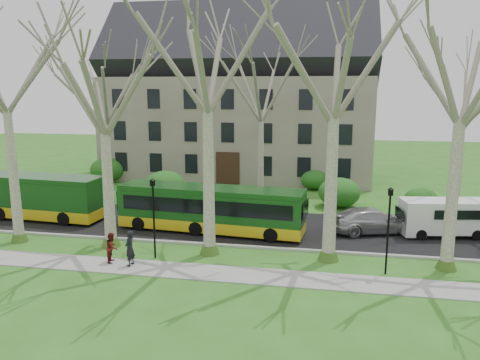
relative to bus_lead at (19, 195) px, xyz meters
name	(u,v)px	position (x,y,z in m)	size (l,w,h in m)	color
ground	(268,259)	(18.28, -4.97, -1.63)	(120.00, 120.00, 0.00)	#30651C
sidewalk	(261,276)	(18.28, -7.47, -1.60)	(70.00, 2.00, 0.06)	gray
road	(278,228)	(18.28, 0.53, -1.60)	(80.00, 8.00, 0.06)	black
curb	(271,248)	(18.28, -3.47, -1.56)	(80.00, 0.25, 0.14)	#A5A39E
building	(240,97)	(12.28, 19.03, 6.44)	(26.50, 12.20, 16.00)	slate
tree_row_verge	(270,128)	(18.28, -4.67, 5.37)	(49.00, 7.00, 14.00)	gray
tree_row_far	(269,129)	(16.95, 6.03, 4.37)	(33.00, 7.00, 12.00)	gray
lamp_row	(266,218)	(18.28, -5.97, 0.95)	(36.22, 0.22, 4.30)	black
hedges	(233,185)	(13.62, 9.03, -0.63)	(30.60, 8.60, 2.00)	#1B5819
bus_lead	(19,195)	(0.00, 0.00, 0.00)	(12.53, 2.61, 3.13)	#134314
bus_follow	(211,208)	(14.12, -0.88, -0.09)	(11.82, 2.46, 2.95)	#134314
sedan	(372,220)	(24.20, 0.70, -0.79)	(2.17, 5.34, 1.55)	#9F9EA2
van_a	(444,218)	(28.46, 0.77, -0.44)	(5.18, 1.88, 2.26)	white
pedestrian_a	(130,248)	(11.45, -7.34, -0.63)	(0.68, 0.45, 1.87)	black
pedestrian_b	(112,247)	(10.32, -7.03, -0.77)	(0.77, 0.60, 1.58)	#571614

